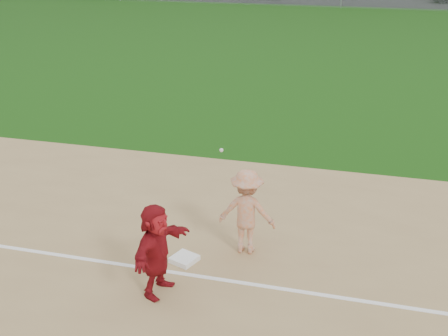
# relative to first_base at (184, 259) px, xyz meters

# --- Properties ---
(ground) EXTENTS (160.00, 160.00, 0.00)m
(ground) POSITION_rel_first_base_xyz_m (0.33, 0.36, -0.07)
(ground) COLOR #16450D
(ground) RESTS_ON ground
(foul_line) EXTENTS (60.00, 0.10, 0.01)m
(foul_line) POSITION_rel_first_base_xyz_m (0.33, -0.44, -0.05)
(foul_line) COLOR white
(foul_line) RESTS_ON infield_dirt
(parking_asphalt) EXTENTS (120.00, 10.00, 0.01)m
(parking_asphalt) POSITION_rel_first_base_xyz_m (0.33, 46.36, -0.07)
(parking_asphalt) COLOR black
(parking_asphalt) RESTS_ON ground
(first_base) EXTENTS (0.59, 0.59, 0.10)m
(first_base) POSITION_rel_first_base_xyz_m (0.00, 0.00, 0.00)
(first_base) COLOR white
(first_base) RESTS_ON infield_dirt
(base_runner) EXTENTS (0.82, 1.69, 1.75)m
(base_runner) POSITION_rel_first_base_xyz_m (-0.13, -1.07, 0.82)
(base_runner) COLOR maroon
(base_runner) RESTS_ON infield_dirt
(first_base_play) EXTENTS (1.17, 0.69, 2.29)m
(first_base_play) POSITION_rel_first_base_xyz_m (1.10, 0.71, 0.84)
(first_base_play) COLOR #B0B0B3
(first_base_play) RESTS_ON infield_dirt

